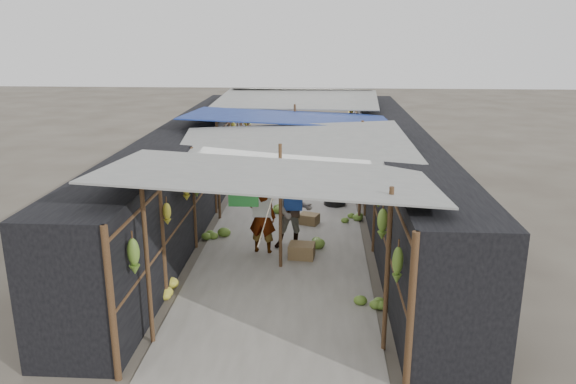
% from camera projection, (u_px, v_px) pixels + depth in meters
% --- Properties ---
extents(ground, '(80.00, 80.00, 0.00)m').
position_uv_depth(ground, '(267.00, 346.00, 8.73)').
color(ground, '#6B6356').
rests_on(ground, ground).
extents(aisle_slab, '(3.60, 16.00, 0.02)m').
position_uv_depth(aisle_slab, '(290.00, 214.00, 14.96)').
color(aisle_slab, '#9E998E').
rests_on(aisle_slab, ground).
extents(stall_left, '(1.40, 15.00, 2.30)m').
position_uv_depth(stall_left, '(188.00, 171.00, 14.80)').
color(stall_left, black).
rests_on(stall_left, ground).
extents(stall_right, '(1.40, 15.00, 2.30)m').
position_uv_depth(stall_right, '(394.00, 174.00, 14.49)').
color(stall_right, black).
rests_on(stall_right, ground).
extents(crate_near, '(0.56, 0.50, 0.28)m').
position_uv_depth(crate_near, '(309.00, 219.00, 14.12)').
color(crate_near, olive).
rests_on(crate_near, ground).
extents(crate_mid, '(0.58, 0.49, 0.33)m').
position_uv_depth(crate_mid, '(302.00, 251.00, 12.02)').
color(crate_mid, olive).
rests_on(crate_mid, ground).
extents(crate_back, '(0.46, 0.40, 0.26)m').
position_uv_depth(crate_back, '(265.00, 196.00, 16.15)').
color(crate_back, olive).
rests_on(crate_back, ground).
extents(black_basin, '(0.61, 0.61, 0.18)m').
position_uv_depth(black_basin, '(335.00, 202.00, 15.68)').
color(black_basin, black).
rests_on(black_basin, ground).
extents(vendor_elderly, '(0.66, 0.49, 1.64)m').
position_uv_depth(vendor_elderly, '(262.00, 217.00, 12.16)').
color(vendor_elderly, silver).
rests_on(vendor_elderly, ground).
extents(shopper_blue, '(0.92, 0.76, 1.75)m').
position_uv_depth(shopper_blue, '(293.00, 211.00, 12.41)').
color(shopper_blue, '#1F489C').
rests_on(shopper_blue, ground).
extents(vendor_seated, '(0.36, 0.59, 0.88)m').
position_uv_depth(vendor_seated, '(349.00, 172.00, 17.61)').
color(vendor_seated, '#534E48').
rests_on(vendor_seated, ground).
extents(market_canopy, '(5.62, 15.20, 2.77)m').
position_uv_depth(market_canopy, '(292.00, 122.00, 14.61)').
color(market_canopy, brown).
rests_on(market_canopy, ground).
extents(hanging_bananas, '(3.95, 13.77, 0.84)m').
position_uv_depth(hanging_bananas, '(293.00, 154.00, 14.47)').
color(hanging_bananas, olive).
rests_on(hanging_bananas, ground).
extents(floor_bananas, '(3.99, 9.71, 0.35)m').
position_uv_depth(floor_bananas, '(271.00, 211.00, 14.70)').
color(floor_bananas, olive).
rests_on(floor_bananas, ground).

